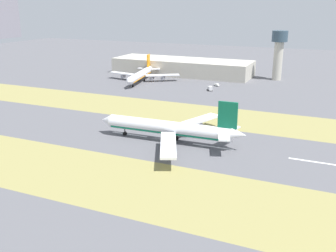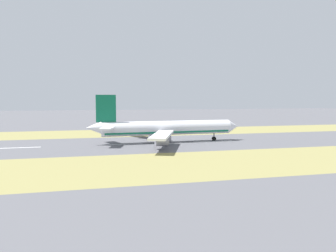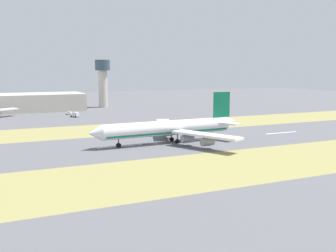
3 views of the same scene
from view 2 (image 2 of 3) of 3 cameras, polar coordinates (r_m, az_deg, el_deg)
ground_plane at (r=140.13m, az=2.21°, el=-2.86°), size 800.00×800.00×0.00m
grass_median_west at (r=183.48m, az=-1.69°, el=-1.02°), size 40.00×600.00×0.01m
grass_median_east at (r=98.25m, az=9.54°, el=-6.24°), size 40.00×600.00×0.01m
centreline_dash_near at (r=137.34m, az=-24.99°, el=-3.47°), size 1.20×18.00×0.01m
centreline_dash_mid at (r=135.38m, az=-8.12°, el=-3.17°), size 1.20×18.00×0.01m
centreline_dash_far at (r=144.89m, az=7.84°, el=-2.64°), size 1.20×18.00×0.01m
airplane_main_jet at (r=138.93m, az=-0.76°, el=-0.42°), size 64.10×67.15×20.20m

